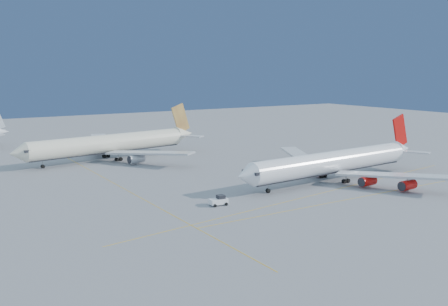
% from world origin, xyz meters
% --- Properties ---
extents(ground, '(500.00, 500.00, 0.00)m').
position_xyz_m(ground, '(0.00, 0.00, 0.00)').
color(ground, slate).
rests_on(ground, ground).
extents(taxiway_lines, '(118.86, 140.00, 0.02)m').
position_xyz_m(taxiway_lines, '(-14.71, 6.34, 0.01)').
color(taxiway_lines, '#DDA40C').
rests_on(taxiway_lines, ground).
extents(airliner_virgin, '(71.06, 63.67, 17.52)m').
position_xyz_m(airliner_virgin, '(15.36, 3.56, 5.28)').
color(airliner_virgin, white).
rests_on(airliner_virgin, ground).
extents(airliner_etihad, '(71.02, 64.95, 18.58)m').
position_xyz_m(airliner_etihad, '(-26.75, 70.51, 5.65)').
color(airliner_etihad, beige).
rests_on(airliner_etihad, ground).
extents(pushback_tug, '(4.35, 2.81, 2.38)m').
position_xyz_m(pushback_tug, '(-27.18, -1.67, 1.10)').
color(pushback_tug, white).
rests_on(pushback_tug, ground).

